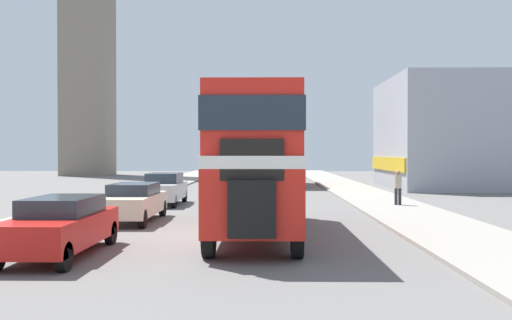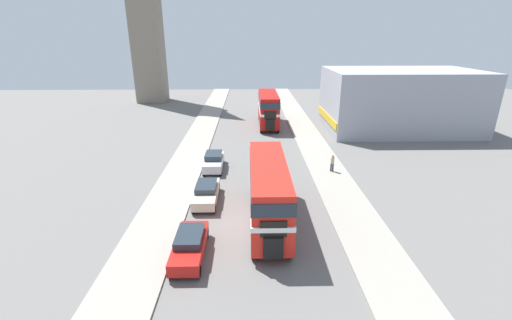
% 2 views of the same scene
% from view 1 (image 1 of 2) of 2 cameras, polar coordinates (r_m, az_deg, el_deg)
% --- Properties ---
extents(ground_plane, '(120.00, 120.00, 0.00)m').
position_cam_1_polar(ground_plane, '(17.38, -2.36, -7.57)').
color(ground_plane, slate).
extents(sidewalk_right, '(3.50, 120.00, 0.12)m').
position_cam_1_polar(sidewalk_right, '(18.27, 19.46, -7.02)').
color(sidewalk_right, gray).
rests_on(sidewalk_right, ground_plane).
extents(sidewalk_left, '(3.50, 120.00, 0.12)m').
position_cam_1_polar(sidewalk_left, '(19.01, -23.27, -6.73)').
color(sidewalk_left, gray).
rests_on(sidewalk_left, ground_plane).
extents(double_decker_bus, '(2.41, 10.04, 4.20)m').
position_cam_1_polar(double_decker_bus, '(17.52, -0.00, 0.73)').
color(double_decker_bus, red).
rests_on(double_decker_bus, ground_plane).
extents(bus_distant, '(2.51, 9.42, 4.46)m').
position_cam_1_polar(bus_distant, '(43.50, 2.48, 0.92)').
color(bus_distant, '#B2140F').
rests_on(bus_distant, ground_plane).
extents(car_parked_near, '(1.66, 4.51, 1.43)m').
position_cam_1_polar(car_parked_near, '(14.71, -18.93, -6.19)').
color(car_parked_near, red).
rests_on(car_parked_near, ground_plane).
extents(car_parked_mid, '(1.68, 4.54, 1.39)m').
position_cam_1_polar(car_parked_mid, '(21.24, -12.17, -4.09)').
color(car_parked_mid, beige).
rests_on(car_parked_mid, ground_plane).
extents(car_parked_far, '(1.69, 4.22, 1.53)m').
position_cam_1_polar(car_parked_far, '(27.78, -9.17, -2.83)').
color(car_parked_far, silver).
rests_on(car_parked_far, ground_plane).
extents(pedestrian_walking, '(0.32, 0.32, 1.58)m').
position_cam_1_polar(pedestrian_walking, '(26.89, 14.01, -2.48)').
color(pedestrian_walking, '#282833').
rests_on(pedestrian_walking, sidewalk_right).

